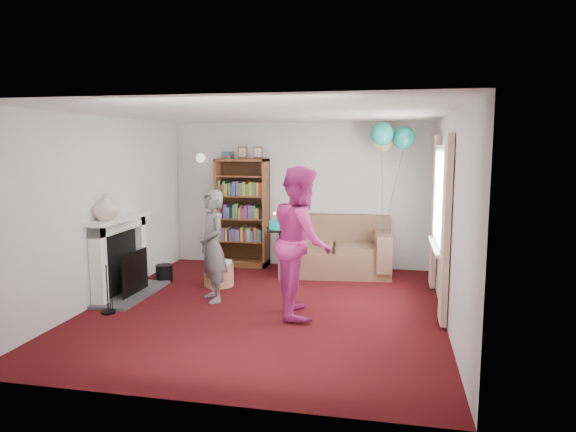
% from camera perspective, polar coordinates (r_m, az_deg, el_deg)
% --- Properties ---
extents(ground, '(5.00, 5.00, 0.00)m').
position_cam_1_polar(ground, '(6.80, -2.58, -10.22)').
color(ground, '#38080D').
rests_on(ground, ground).
extents(wall_back, '(4.50, 0.02, 2.50)m').
position_cam_1_polar(wall_back, '(8.96, 1.27, 2.38)').
color(wall_back, silver).
rests_on(wall_back, ground).
extents(wall_left, '(0.02, 5.00, 2.50)m').
position_cam_1_polar(wall_left, '(7.40, -19.88, 0.73)').
color(wall_left, silver).
rests_on(wall_left, ground).
extents(wall_right, '(0.02, 5.00, 2.50)m').
position_cam_1_polar(wall_right, '(6.36, 17.52, -0.28)').
color(wall_right, silver).
rests_on(wall_right, ground).
extents(ceiling, '(4.50, 5.00, 0.01)m').
position_cam_1_polar(ceiling, '(6.47, -2.72, 11.36)').
color(ceiling, white).
rests_on(ceiling, wall_back).
extents(fireplace, '(0.55, 1.80, 1.12)m').
position_cam_1_polar(fireplace, '(7.60, -17.76, -4.65)').
color(fireplace, '#3F3F42').
rests_on(fireplace, ground).
extents(window_bay, '(0.14, 2.02, 2.20)m').
position_cam_1_polar(window_bay, '(6.95, 16.55, 0.05)').
color(window_bay, white).
rests_on(window_bay, ground).
extents(wall_sconce, '(0.16, 0.23, 0.16)m').
position_cam_1_polar(wall_sconce, '(9.25, -9.68, 6.37)').
color(wall_sconce, gold).
rests_on(wall_sconce, ground).
extents(bookcase, '(0.89, 0.42, 2.09)m').
position_cam_1_polar(bookcase, '(9.01, -5.03, 0.29)').
color(bookcase, '#472B14').
rests_on(bookcase, ground).
extents(sofa, '(1.78, 0.94, 0.94)m').
position_cam_1_polar(sofa, '(8.57, 5.28, -4.00)').
color(sofa, brown).
rests_on(sofa, ground).
extents(wicker_basket, '(0.45, 0.45, 0.40)m').
position_cam_1_polar(wicker_basket, '(7.86, -7.70, -6.39)').
color(wicker_basket, '#A5764D').
rests_on(wicker_basket, ground).
extents(person_striped, '(0.63, 0.66, 1.51)m').
position_cam_1_polar(person_striped, '(7.02, -8.38, -3.33)').
color(person_striped, black).
rests_on(person_striped, ground).
extents(person_magenta, '(0.90, 1.05, 1.86)m').
position_cam_1_polar(person_magenta, '(6.36, 1.49, -2.81)').
color(person_magenta, '#AD226D').
rests_on(person_magenta, ground).
extents(birthday_cake, '(0.36, 0.36, 0.22)m').
position_cam_1_polar(birthday_cake, '(6.39, -0.77, -1.01)').
color(birthday_cake, black).
rests_on(birthday_cake, ground).
extents(balloons, '(0.68, 0.73, 1.78)m').
position_cam_1_polar(balloons, '(8.20, 11.20, 8.51)').
color(balloons, '#3F3F3F').
rests_on(balloons, ground).
extents(mantel_vase, '(0.39, 0.39, 0.35)m').
position_cam_1_polar(mantel_vase, '(7.19, -19.57, 0.96)').
color(mantel_vase, beige).
rests_on(mantel_vase, fireplace).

